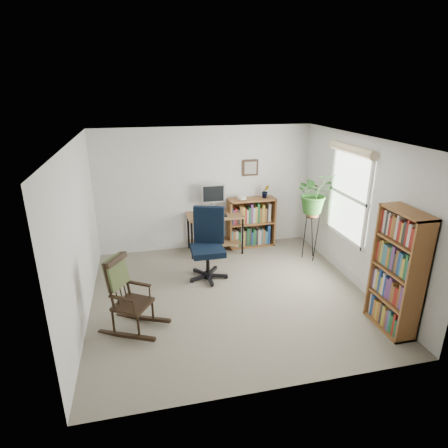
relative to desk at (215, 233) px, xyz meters
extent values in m
cube|color=gray|center=(-0.12, -1.70, -0.38)|extent=(4.20, 4.00, 0.00)
cube|color=silver|center=(-0.12, -1.70, 2.02)|extent=(4.20, 4.00, 0.00)
cube|color=silver|center=(-0.12, 0.30, 0.82)|extent=(4.20, 0.00, 2.40)
cube|color=silver|center=(-0.12, -3.70, 0.82)|extent=(4.20, 0.00, 2.40)
cube|color=silver|center=(-2.22, -1.70, 0.82)|extent=(0.00, 4.00, 2.40)
cube|color=silver|center=(1.98, -1.70, 0.82)|extent=(0.00, 4.00, 2.40)
cube|color=black|center=(0.00, -0.12, 0.40)|extent=(0.40, 0.15, 0.02)
imported|color=#295E21|center=(1.68, -0.72, 1.26)|extent=(1.69, 1.88, 1.46)
imported|color=#295E21|center=(1.05, 0.13, 0.67)|extent=(0.13, 0.24, 0.11)
camera|label=1|loc=(-1.35, -6.68, 2.70)|focal=30.00mm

